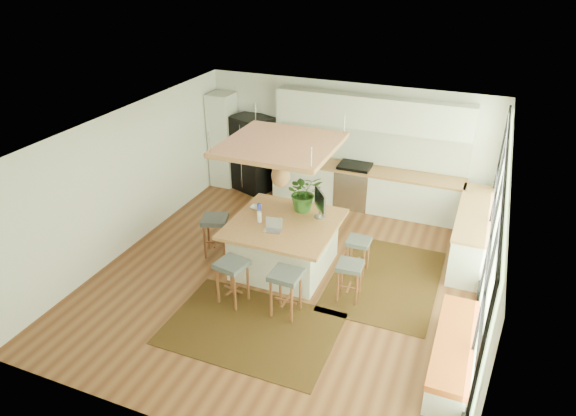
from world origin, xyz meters
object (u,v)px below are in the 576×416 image
at_px(microwave, 292,150).
at_px(monitor, 320,204).
at_px(stool_right_front, 349,281).
at_px(stool_right_back, 358,255).
at_px(island, 284,245).
at_px(stool_left_side, 216,237).
at_px(stool_near_right, 286,295).
at_px(fridge, 252,153).
at_px(island_plant, 304,196).
at_px(stool_near_left, 233,284).
at_px(laptop, 273,225).

bearing_deg(microwave, monitor, -45.03).
xyz_separation_m(stool_right_front, stool_right_back, (-0.08, 0.82, 0.00)).
distance_m(island, microwave, 3.14).
xyz_separation_m(island, stool_left_side, (-1.38, -0.06, -0.11)).
bearing_deg(island, stool_right_back, 15.00).
relative_size(stool_left_side, monitor, 1.35).
bearing_deg(monitor, stool_near_right, -35.41).
bearing_deg(stool_left_side, fridge, 101.92).
distance_m(stool_near_right, island_plant, 2.04).
relative_size(stool_right_front, stool_right_back, 1.02).
height_order(stool_right_front, microwave, microwave).
height_order(fridge, stool_right_front, fridge).
xyz_separation_m(fridge, stool_near_left, (1.61, -4.16, -0.57)).
bearing_deg(stool_right_front, stool_right_back, 95.31).
distance_m(stool_near_left, stool_right_front, 1.91).
distance_m(stool_right_back, microwave, 3.51).
bearing_deg(stool_right_front, stool_near_right, -137.47).
xyz_separation_m(island, stool_right_back, (1.28, 0.34, -0.11)).
bearing_deg(laptop, stool_near_left, -117.80).
height_order(stool_near_right, stool_right_back, stool_near_right).
bearing_deg(stool_near_right, stool_near_left, -177.65).
xyz_separation_m(stool_near_left, microwave, (-0.62, 4.17, 0.76)).
xyz_separation_m(island, stool_near_left, (-0.39, -1.27, -0.11)).
distance_m(stool_right_back, island_plant, 1.43).
height_order(stool_near_right, stool_right_front, stool_near_right).
height_order(stool_near_left, stool_near_right, stool_near_right).
height_order(stool_near_left, stool_right_front, stool_near_left).
xyz_separation_m(stool_near_right, island_plant, (-0.38, 1.82, 0.85)).
bearing_deg(fridge, island, -34.96).
relative_size(stool_right_front, island_plant, 0.97).
bearing_deg(monitor, stool_near_left, -64.24).
height_order(stool_left_side, microwave, microwave).
relative_size(island, microwave, 3.25).
bearing_deg(stool_right_back, stool_near_right, -115.31).
bearing_deg(microwave, fridge, -165.87).
relative_size(stool_right_back, island_plant, 0.95).
bearing_deg(stool_right_front, island, 160.54).
distance_m(stool_left_side, laptop, 1.51).
bearing_deg(stool_near_right, laptop, 124.31).
xyz_separation_m(stool_near_left, laptop, (0.32, 0.91, 0.70)).
distance_m(microwave, island_plant, 2.59).
distance_m(stool_near_right, stool_right_back, 1.74).
bearing_deg(stool_right_front, stool_near_left, -155.58).
bearing_deg(stool_near_left, laptop, 70.61).
relative_size(island, island_plant, 2.61).
relative_size(laptop, monitor, 0.54).
relative_size(laptop, island_plant, 0.44).
bearing_deg(fridge, stool_near_right, -38.06).
bearing_deg(monitor, fridge, -170.59).
xyz_separation_m(island, laptop, (-0.06, -0.35, 0.58)).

